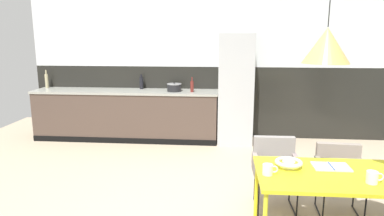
{
  "coord_description": "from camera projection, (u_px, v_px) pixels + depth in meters",
  "views": [
    {
      "loc": [
        0.19,
        -3.17,
        1.87
      ],
      "look_at": [
        -0.18,
        0.9,
        1.02
      ],
      "focal_mm": 32.47,
      "sensor_mm": 36.0,
      "label": 1
    }
  ],
  "objects": [
    {
      "name": "back_wall_splashback_dark",
      "position": [
        212.0,
        102.0,
        6.53
      ],
      "size": [
        6.72,
        0.12,
        1.31
      ],
      "primitive_type": "cube",
      "color": "black",
      "rests_on": "ground"
    },
    {
      "name": "back_wall_panel_upper",
      "position": [
        213.0,
        30.0,
        6.26
      ],
      "size": [
        6.72,
        0.12,
        1.31
      ],
      "primitive_type": "cube",
      "color": "silver",
      "rests_on": "back_wall_splashback_dark"
    },
    {
      "name": "kitchen_counter",
      "position": [
        127.0,
        115.0,
        6.36
      ],
      "size": [
        3.34,
        0.63,
        0.91
      ],
      "color": "#4A3B32",
      "rests_on": "ground"
    },
    {
      "name": "refrigerator_column",
      "position": [
        236.0,
        89.0,
        6.08
      ],
      "size": [
        0.6,
        0.6,
        1.92
      ],
      "primitive_type": "cube",
      "color": "#ADAFB2",
      "rests_on": "ground"
    },
    {
      "name": "dining_table",
      "position": [
        357.0,
        180.0,
        2.92
      ],
      "size": [
        1.67,
        0.77,
        0.73
      ],
      "color": "yellow",
      "rests_on": "ground"
    },
    {
      "name": "armchair_by_stool",
      "position": [
        340.0,
        169.0,
        3.68
      ],
      "size": [
        0.52,
        0.5,
        0.73
      ],
      "rotation": [
        0.0,
        0.0,
        3.08
      ],
      "color": "gray",
      "rests_on": "ground"
    },
    {
      "name": "armchair_near_window",
      "position": [
        275.0,
        163.0,
        3.82
      ],
      "size": [
        0.5,
        0.48,
        0.77
      ],
      "rotation": [
        0.0,
        0.0,
        3.16
      ],
      "color": "gray",
      "rests_on": "ground"
    },
    {
      "name": "fruit_bowl",
      "position": [
        289.0,
        163.0,
        3.06
      ],
      "size": [
        0.24,
        0.24,
        0.07
      ],
      "color": "silver",
      "rests_on": "dining_table"
    },
    {
      "name": "open_book",
      "position": [
        331.0,
        167.0,
        3.07
      ],
      "size": [
        0.31,
        0.21,
        0.02
      ],
      "color": "white",
      "rests_on": "dining_table"
    },
    {
      "name": "mug_short_terracotta",
      "position": [
        373.0,
        177.0,
        2.73
      ],
      "size": [
        0.13,
        0.09,
        0.1
      ],
      "color": "white",
      "rests_on": "dining_table"
    },
    {
      "name": "mug_white_ceramic",
      "position": [
        268.0,
        170.0,
        2.9
      ],
      "size": [
        0.13,
        0.09,
        0.09
      ],
      "color": "white",
      "rests_on": "dining_table"
    },
    {
      "name": "cooking_pot",
      "position": [
        174.0,
        87.0,
        6.14
      ],
      "size": [
        0.26,
        0.26,
        0.16
      ],
      "color": "black",
      "rests_on": "kitchen_counter"
    },
    {
      "name": "bottle_vinegar_dark",
      "position": [
        141.0,
        83.0,
        6.41
      ],
      "size": [
        0.07,
        0.07,
        0.27
      ],
      "color": "black",
      "rests_on": "kitchen_counter"
    },
    {
      "name": "bottle_spice_small",
      "position": [
        47.0,
        81.0,
        6.54
      ],
      "size": [
        0.06,
        0.06,
        0.34
      ],
      "color": "tan",
      "rests_on": "kitchen_counter"
    },
    {
      "name": "bottle_oil_tall",
      "position": [
        192.0,
        86.0,
        6.05
      ],
      "size": [
        0.06,
        0.06,
        0.26
      ],
      "color": "maroon",
      "rests_on": "kitchen_counter"
    },
    {
      "name": "pendant_lamp_over_table_near",
      "position": [
        327.0,
        45.0,
        2.72
      ],
      "size": [
        0.37,
        0.37,
        0.92
      ],
      "color": "black"
    }
  ]
}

